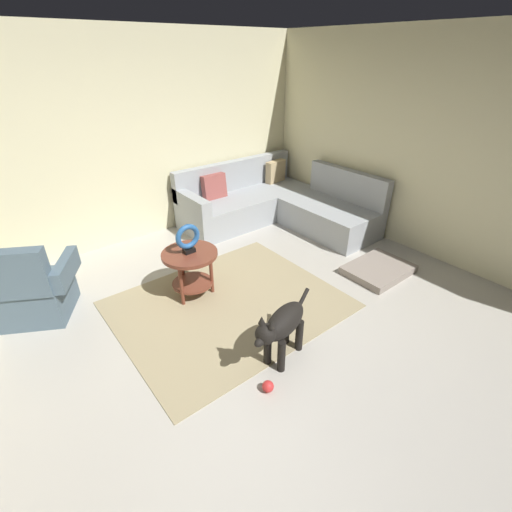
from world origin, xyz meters
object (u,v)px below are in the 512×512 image
at_px(sectional_couch, 276,205).
at_px(dog, 282,326).
at_px(armchair, 33,290).
at_px(torus_sculpture, 188,238).
at_px(dog_toy_ball, 268,386).
at_px(side_table, 190,262).
at_px(dog_bed_mat, 378,269).

bearing_deg(sectional_couch, dog, -130.34).
bearing_deg(sectional_couch, armchair, -175.75).
relative_size(torus_sculpture, dog_toy_ball, 3.36).
distance_m(torus_sculpture, dog, 1.40).
xyz_separation_m(side_table, dog, (0.11, -1.36, -0.04)).
xyz_separation_m(sectional_couch, dog, (-1.92, -2.26, 0.09)).
bearing_deg(armchair, side_table, 5.07).
height_order(armchair, dog_bed_mat, armchair).
bearing_deg(dog_bed_mat, torus_sculpture, 152.91).
xyz_separation_m(armchair, dog, (1.55, -2.00, 0.05)).
bearing_deg(torus_sculpture, armchair, 155.82).
distance_m(torus_sculpture, dog_bed_mat, 2.37).
bearing_deg(dog_bed_mat, dog, -170.55).
distance_m(sectional_couch, dog, 2.97).
height_order(side_table, torus_sculpture, torus_sculpture).
bearing_deg(dog_toy_ball, side_table, 82.42).
xyz_separation_m(armchair, dog_bed_mat, (3.47, -1.68, -0.28)).
relative_size(sectional_couch, armchair, 2.27).
xyz_separation_m(sectional_couch, torus_sculpture, (-2.03, -0.90, 0.42)).
bearing_deg(torus_sculpture, side_table, 0.00).
relative_size(side_table, dog, 0.73).
bearing_deg(dog_bed_mat, armchair, 154.10).
distance_m(side_table, dog_bed_mat, 2.31).
relative_size(armchair, dog_bed_mat, 1.24).
height_order(armchair, side_table, armchair).
height_order(sectional_couch, dog, sectional_couch).
bearing_deg(dog, sectional_couch, -56.90).
xyz_separation_m(sectional_couch, armchair, (-3.47, -0.26, 0.03)).
bearing_deg(torus_sculpture, dog_toy_ball, -97.58).
bearing_deg(armchair, dog_toy_ball, -31.50).
relative_size(sectional_couch, side_table, 3.75).
xyz_separation_m(sectional_couch, dog_bed_mat, (-0.01, -1.94, -0.24)).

